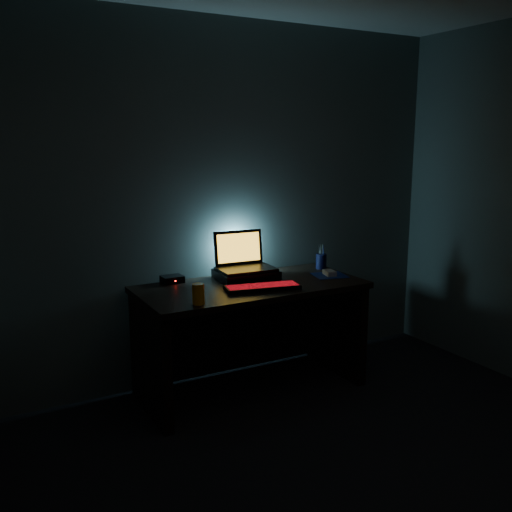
{
  "coord_description": "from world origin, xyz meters",
  "views": [
    {
      "loc": [
        -1.73,
        -1.61,
        1.7
      ],
      "look_at": [
        0.01,
        1.57,
        0.95
      ],
      "focal_mm": 40.0,
      "sensor_mm": 36.0,
      "label": 1
    }
  ],
  "objects": [
    {
      "name": "room",
      "position": [
        0.0,
        0.0,
        1.25
      ],
      "size": [
        3.5,
        4.0,
        2.5
      ],
      "color": "black",
      "rests_on": "ground"
    },
    {
      "name": "desk",
      "position": [
        0.0,
        1.67,
        0.49
      ],
      "size": [
        1.5,
        0.7,
        0.75
      ],
      "color": "black",
      "rests_on": "ground"
    },
    {
      "name": "riser",
      "position": [
        0.04,
        1.78,
        0.78
      ],
      "size": [
        0.42,
        0.32,
        0.06
      ],
      "primitive_type": "cube",
      "rotation": [
        0.0,
        0.0,
        -0.06
      ],
      "color": "black",
      "rests_on": "desk"
    },
    {
      "name": "laptop",
      "position": [
        0.05,
        1.83,
        0.87
      ],
      "size": [
        0.4,
        0.31,
        0.26
      ],
      "rotation": [
        0.0,
        0.0,
        -0.06
      ],
      "color": "black",
      "rests_on": "riser"
    },
    {
      "name": "keyboard",
      "position": [
        0.0,
        1.47,
        0.76
      ],
      "size": [
        0.5,
        0.25,
        0.03
      ],
      "rotation": [
        0.0,
        0.0,
        -0.2
      ],
      "color": "black",
      "rests_on": "desk"
    },
    {
      "name": "mousepad",
      "position": [
        0.6,
        1.57,
        0.75
      ],
      "size": [
        0.26,
        0.24,
        0.0
      ],
      "primitive_type": "cube",
      "rotation": [
        0.0,
        0.0,
        -0.23
      ],
      "color": "navy",
      "rests_on": "desk"
    },
    {
      "name": "mouse",
      "position": [
        0.6,
        1.57,
        0.77
      ],
      "size": [
        0.09,
        0.12,
        0.03
      ],
      "primitive_type": "cube",
      "rotation": [
        0.0,
        0.0,
        -0.23
      ],
      "color": "#97979C",
      "rests_on": "mousepad"
    },
    {
      "name": "pen_cup",
      "position": [
        0.68,
        1.78,
        0.81
      ],
      "size": [
        0.08,
        0.08,
        0.11
      ],
      "primitive_type": "cylinder",
      "rotation": [
        0.0,
        0.0,
        -0.06
      ],
      "color": "black",
      "rests_on": "desk"
    },
    {
      "name": "juice_glass",
      "position": [
        -0.49,
        1.36,
        0.81
      ],
      "size": [
        0.08,
        0.08,
        0.12
      ],
      "primitive_type": "cylinder",
      "rotation": [
        0.0,
        0.0,
        -0.1
      ],
      "color": "orange",
      "rests_on": "desk"
    },
    {
      "name": "router",
      "position": [
        -0.44,
        1.92,
        0.77
      ],
      "size": [
        0.14,
        0.12,
        0.05
      ],
      "rotation": [
        0.0,
        0.0,
        0.03
      ],
      "color": "black",
      "rests_on": "desk"
    }
  ]
}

